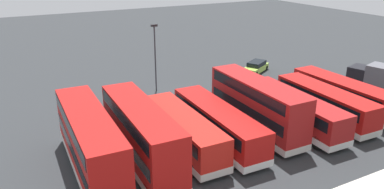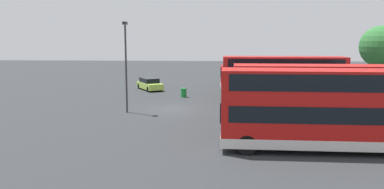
{
  "view_description": "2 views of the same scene",
  "coord_description": "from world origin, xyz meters",
  "px_view_note": "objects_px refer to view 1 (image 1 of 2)",
  "views": [
    {
      "loc": [
        16.87,
        33.7,
        14.53
      ],
      "look_at": [
        0.85,
        3.42,
        1.65
      ],
      "focal_mm": 34.91,
      "sensor_mm": 36.0,
      "label": 1
    },
    {
      "loc": [
        34.28,
        3.93,
        6.33
      ],
      "look_at": [
        0.03,
        1.86,
        1.32
      ],
      "focal_mm": 37.16,
      "sensor_mm": 36.0,
      "label": 2
    }
  ],
  "objects_px": {
    "bus_single_deck_near_end": "(342,94)",
    "lamp_post_tall": "(155,53)",
    "bus_single_deck_third": "(294,109)",
    "waste_bin_yellow": "(241,85)",
    "bus_double_decker_fourth": "(256,104)",
    "car_hatchback_silver": "(256,67)",
    "bus_double_decker_seventh": "(141,134)",
    "bus_single_deck_second": "(325,103)",
    "bus_single_deck_fifth": "(218,123)",
    "bus_double_decker_far_end": "(90,142)",
    "bus_single_deck_sixth": "(183,131)"
  },
  "relations": [
    {
      "from": "bus_single_deck_near_end",
      "to": "lamp_post_tall",
      "type": "relative_size",
      "value": 1.49
    },
    {
      "from": "bus_single_deck_third",
      "to": "waste_bin_yellow",
      "type": "xyz_separation_m",
      "value": [
        -1.6,
        -10.37,
        -1.15
      ]
    },
    {
      "from": "bus_double_decker_fourth",
      "to": "bus_single_deck_near_end",
      "type": "bearing_deg",
      "value": 179.8
    },
    {
      "from": "bus_single_deck_near_end",
      "to": "car_hatchback_silver",
      "type": "relative_size",
      "value": 2.31
    },
    {
      "from": "bus_single_deck_near_end",
      "to": "bus_double_decker_seventh",
      "type": "distance_m",
      "value": 21.37
    },
    {
      "from": "bus_single_deck_near_end",
      "to": "lamp_post_tall",
      "type": "height_order",
      "value": "lamp_post_tall"
    },
    {
      "from": "bus_double_decker_fourth",
      "to": "car_hatchback_silver",
      "type": "bearing_deg",
      "value": -127.21
    },
    {
      "from": "bus_double_decker_fourth",
      "to": "lamp_post_tall",
      "type": "bearing_deg",
      "value": -74.66
    },
    {
      "from": "bus_single_deck_second",
      "to": "bus_single_deck_fifth",
      "type": "distance_m",
      "value": 11.19
    },
    {
      "from": "bus_double_decker_fourth",
      "to": "lamp_post_tall",
      "type": "height_order",
      "value": "lamp_post_tall"
    },
    {
      "from": "bus_single_deck_third",
      "to": "bus_double_decker_fourth",
      "type": "height_order",
      "value": "bus_double_decker_fourth"
    },
    {
      "from": "car_hatchback_silver",
      "to": "lamp_post_tall",
      "type": "bearing_deg",
      "value": 1.89
    },
    {
      "from": "bus_single_deck_near_end",
      "to": "bus_double_decker_far_end",
      "type": "height_order",
      "value": "bus_double_decker_far_end"
    },
    {
      "from": "bus_single_deck_near_end",
      "to": "bus_double_decker_far_end",
      "type": "distance_m",
      "value": 24.89
    },
    {
      "from": "bus_single_deck_third",
      "to": "bus_double_decker_far_end",
      "type": "relative_size",
      "value": 0.94
    },
    {
      "from": "bus_single_deck_third",
      "to": "bus_double_decker_fourth",
      "type": "distance_m",
      "value": 3.72
    },
    {
      "from": "bus_double_decker_far_end",
      "to": "waste_bin_yellow",
      "type": "bearing_deg",
      "value": -153.62
    },
    {
      "from": "car_hatchback_silver",
      "to": "lamp_post_tall",
      "type": "relative_size",
      "value": 0.64
    },
    {
      "from": "bus_single_deck_third",
      "to": "lamp_post_tall",
      "type": "xyz_separation_m",
      "value": [
        7.23,
        -14.44,
        2.82
      ]
    },
    {
      "from": "bus_double_decker_fourth",
      "to": "bus_double_decker_far_end",
      "type": "height_order",
      "value": "same"
    },
    {
      "from": "bus_single_deck_sixth",
      "to": "bus_double_decker_seventh",
      "type": "bearing_deg",
      "value": 9.58
    },
    {
      "from": "bus_single_deck_second",
      "to": "car_hatchback_silver",
      "type": "relative_size",
      "value": 2.23
    },
    {
      "from": "waste_bin_yellow",
      "to": "bus_single_deck_sixth",
      "type": "bearing_deg",
      "value": 37.94
    },
    {
      "from": "car_hatchback_silver",
      "to": "waste_bin_yellow",
      "type": "bearing_deg",
      "value": 39.42
    },
    {
      "from": "bus_single_deck_near_end",
      "to": "bus_single_deck_third",
      "type": "height_order",
      "value": "same"
    },
    {
      "from": "bus_double_decker_far_end",
      "to": "bus_single_deck_third",
      "type": "bearing_deg",
      "value": 177.64
    },
    {
      "from": "bus_double_decker_seventh",
      "to": "bus_single_deck_fifth",
      "type": "bearing_deg",
      "value": -175.47
    },
    {
      "from": "bus_single_deck_third",
      "to": "bus_double_decker_far_end",
      "type": "bearing_deg",
      "value": -2.36
    },
    {
      "from": "bus_single_deck_second",
      "to": "bus_single_deck_sixth",
      "type": "distance_m",
      "value": 14.34
    },
    {
      "from": "bus_single_deck_fifth",
      "to": "bus_double_decker_seventh",
      "type": "distance_m",
      "value": 6.88
    },
    {
      "from": "car_hatchback_silver",
      "to": "waste_bin_yellow",
      "type": "xyz_separation_m",
      "value": [
        5.53,
        4.54,
        -0.23
      ]
    },
    {
      "from": "bus_double_decker_far_end",
      "to": "car_hatchback_silver",
      "type": "bearing_deg",
      "value": -150.4
    },
    {
      "from": "bus_single_deck_fifth",
      "to": "bus_double_decker_far_end",
      "type": "xyz_separation_m",
      "value": [
        10.33,
        0.01,
        0.83
      ]
    },
    {
      "from": "bus_single_deck_sixth",
      "to": "waste_bin_yellow",
      "type": "distance_m",
      "value": 15.57
    },
    {
      "from": "bus_single_deck_fifth",
      "to": "car_hatchback_silver",
      "type": "bearing_deg",
      "value": -135.9
    },
    {
      "from": "lamp_post_tall",
      "to": "waste_bin_yellow",
      "type": "relative_size",
      "value": 7.94
    },
    {
      "from": "bus_single_deck_second",
      "to": "bus_single_deck_near_end",
      "type": "bearing_deg",
      "value": -164.38
    },
    {
      "from": "bus_single_deck_third",
      "to": "bus_double_decker_seventh",
      "type": "height_order",
      "value": "bus_double_decker_seventh"
    },
    {
      "from": "bus_single_deck_sixth",
      "to": "bus_double_decker_far_end",
      "type": "height_order",
      "value": "bus_double_decker_far_end"
    },
    {
      "from": "bus_single_deck_fifth",
      "to": "car_hatchback_silver",
      "type": "xyz_separation_m",
      "value": [
        -14.62,
        -14.17,
        -0.92
      ]
    },
    {
      "from": "bus_double_decker_seventh",
      "to": "car_hatchback_silver",
      "type": "height_order",
      "value": "bus_double_decker_seventh"
    },
    {
      "from": "bus_double_decker_far_end",
      "to": "waste_bin_yellow",
      "type": "relative_size",
      "value": 12.65
    },
    {
      "from": "bus_single_deck_near_end",
      "to": "bus_single_deck_second",
      "type": "xyz_separation_m",
      "value": [
        3.38,
        0.94,
        -0.0
      ]
    },
    {
      "from": "bus_single_deck_fifth",
      "to": "bus_single_deck_sixth",
      "type": "height_order",
      "value": "same"
    },
    {
      "from": "lamp_post_tall",
      "to": "bus_single_deck_fifth",
      "type": "bearing_deg",
      "value": 88.89
    },
    {
      "from": "bus_single_deck_near_end",
      "to": "bus_single_deck_sixth",
      "type": "bearing_deg",
      "value": 0.12
    },
    {
      "from": "bus_double_decker_fourth",
      "to": "bus_single_deck_sixth",
      "type": "height_order",
      "value": "bus_double_decker_fourth"
    },
    {
      "from": "bus_single_deck_second",
      "to": "waste_bin_yellow",
      "type": "relative_size",
      "value": 11.37
    },
    {
      "from": "bus_single_deck_second",
      "to": "bus_single_deck_sixth",
      "type": "xyz_separation_m",
      "value": [
        14.31,
        -0.91,
        -0.0
      ]
    },
    {
      "from": "lamp_post_tall",
      "to": "waste_bin_yellow",
      "type": "bearing_deg",
      "value": 155.26
    }
  ]
}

